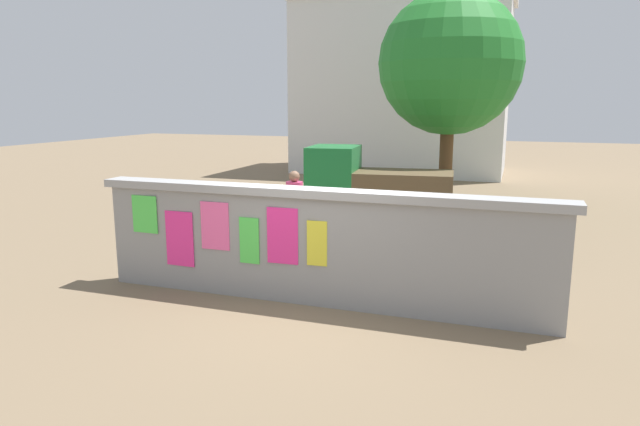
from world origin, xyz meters
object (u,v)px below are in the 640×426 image
at_px(bicycle_far, 496,245).
at_px(motorcycle, 367,244).
at_px(auto_rickshaw_truck, 372,184).
at_px(bicycle_near, 499,224).
at_px(person_walking, 295,202).
at_px(tree_roadside, 450,64).

bearing_deg(bicycle_far, motorcycle, -153.94).
relative_size(auto_rickshaw_truck, bicycle_near, 2.22).
bearing_deg(auto_rickshaw_truck, motorcycle, -76.80).
relative_size(person_walking, tree_roadside, 0.27).
xyz_separation_m(bicycle_far, tree_roadside, (-1.72, 6.30, 3.66)).
relative_size(motorcycle, person_walking, 1.17).
distance_m(auto_rickshaw_truck, person_walking, 3.57).
height_order(auto_rickshaw_truck, motorcycle, auto_rickshaw_truck).
xyz_separation_m(motorcycle, tree_roadside, (0.46, 7.36, 3.56)).
bearing_deg(person_walking, bicycle_near, 29.55).
xyz_separation_m(person_walking, tree_roadside, (2.17, 6.59, 3.04)).
distance_m(person_walking, tree_roadside, 7.58).
bearing_deg(motorcycle, auto_rickshaw_truck, 103.20).
xyz_separation_m(bicycle_near, tree_roadside, (-1.71, 4.39, 3.66)).
distance_m(bicycle_near, person_walking, 4.51).
relative_size(bicycle_near, person_walking, 1.04).
bearing_deg(auto_rickshaw_truck, bicycle_far, -45.25).
bearing_deg(bicycle_far, tree_roadside, 105.24).
relative_size(bicycle_near, bicycle_far, 1.02).
bearing_deg(auto_rickshaw_truck, tree_roadside, 64.81).
distance_m(auto_rickshaw_truck, bicycle_far, 4.54).
relative_size(auto_rickshaw_truck, person_walking, 2.30).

